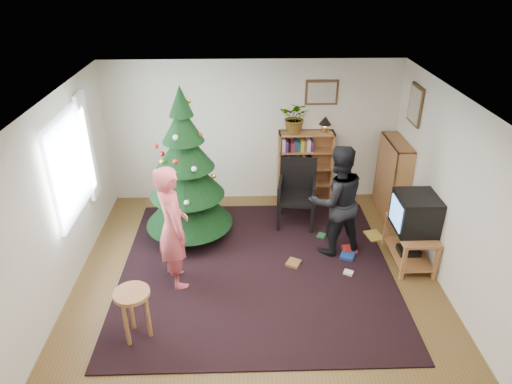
{
  "coord_description": "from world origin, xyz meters",
  "views": [
    {
      "loc": [
        -0.16,
        -4.94,
        4.04
      ],
      "look_at": [
        0.0,
        0.59,
        1.1
      ],
      "focal_mm": 32.0,
      "sensor_mm": 36.0,
      "label": 1
    }
  ],
  "objects_px": {
    "person_by_chair": "(336,201)",
    "christmas_tree": "(187,179)",
    "picture_right": "(416,105)",
    "table_lamp": "(325,122)",
    "picture_back": "(322,92)",
    "armchair": "(296,189)",
    "crt_tv": "(416,213)",
    "person_standing": "(173,228)",
    "bookshelf_back": "(305,166)",
    "tv_stand": "(410,242)",
    "potted_plant": "(296,117)",
    "bookshelf_right": "(393,177)",
    "stool": "(133,303)"
  },
  "relations": [
    {
      "from": "person_by_chair",
      "to": "christmas_tree",
      "type": "bearing_deg",
      "value": -24.74
    },
    {
      "from": "picture_right",
      "to": "table_lamp",
      "type": "xyz_separation_m",
      "value": [
        -1.26,
        0.59,
        -0.46
      ]
    },
    {
      "from": "picture_back",
      "to": "armchair",
      "type": "bearing_deg",
      "value": -118.78
    },
    {
      "from": "crt_tv",
      "to": "person_standing",
      "type": "relative_size",
      "value": 0.35
    },
    {
      "from": "bookshelf_back",
      "to": "armchair",
      "type": "distance_m",
      "value": 0.74
    },
    {
      "from": "picture_right",
      "to": "table_lamp",
      "type": "height_order",
      "value": "picture_right"
    },
    {
      "from": "christmas_tree",
      "to": "person_standing",
      "type": "height_order",
      "value": "christmas_tree"
    },
    {
      "from": "christmas_tree",
      "to": "armchair",
      "type": "relative_size",
      "value": 2.24
    },
    {
      "from": "bookshelf_back",
      "to": "tv_stand",
      "type": "distance_m",
      "value": 2.32
    },
    {
      "from": "picture_right",
      "to": "christmas_tree",
      "type": "distance_m",
      "value": 3.66
    },
    {
      "from": "picture_right",
      "to": "person_by_chair",
      "type": "height_order",
      "value": "picture_right"
    },
    {
      "from": "tv_stand",
      "to": "person_standing",
      "type": "distance_m",
      "value": 3.38
    },
    {
      "from": "picture_back",
      "to": "bookshelf_back",
      "type": "distance_m",
      "value": 1.31
    },
    {
      "from": "tv_stand",
      "to": "potted_plant",
      "type": "bearing_deg",
      "value": 128.4
    },
    {
      "from": "picture_right",
      "to": "potted_plant",
      "type": "height_order",
      "value": "picture_right"
    },
    {
      "from": "bookshelf_right",
      "to": "potted_plant",
      "type": "relative_size",
      "value": 2.38
    },
    {
      "from": "christmas_tree",
      "to": "stool",
      "type": "relative_size",
      "value": 3.58
    },
    {
      "from": "potted_plant",
      "to": "table_lamp",
      "type": "distance_m",
      "value": 0.51
    },
    {
      "from": "picture_back",
      "to": "crt_tv",
      "type": "xyz_separation_m",
      "value": [
        1.07,
        -2.03,
        -1.14
      ]
    },
    {
      "from": "stool",
      "to": "person_standing",
      "type": "relative_size",
      "value": 0.39
    },
    {
      "from": "bookshelf_back",
      "to": "person_by_chair",
      "type": "xyz_separation_m",
      "value": [
        0.24,
        -1.6,
        0.19
      ]
    },
    {
      "from": "armchair",
      "to": "tv_stand",
      "type": "bearing_deg",
      "value": -28.81
    },
    {
      "from": "picture_right",
      "to": "stool",
      "type": "height_order",
      "value": "picture_right"
    },
    {
      "from": "table_lamp",
      "to": "tv_stand",
      "type": "bearing_deg",
      "value": -62.14
    },
    {
      "from": "tv_stand",
      "to": "person_standing",
      "type": "bearing_deg",
      "value": -173.57
    },
    {
      "from": "bookshelf_back",
      "to": "tv_stand",
      "type": "height_order",
      "value": "bookshelf_back"
    },
    {
      "from": "christmas_tree",
      "to": "person_by_chair",
      "type": "distance_m",
      "value": 2.23
    },
    {
      "from": "picture_right",
      "to": "potted_plant",
      "type": "bearing_deg",
      "value": 161.43
    },
    {
      "from": "picture_back",
      "to": "stool",
      "type": "xyz_separation_m",
      "value": [
        -2.58,
        -3.42,
        -1.42
      ]
    },
    {
      "from": "person_standing",
      "to": "potted_plant",
      "type": "relative_size",
      "value": 3.19
    },
    {
      "from": "picture_back",
      "to": "christmas_tree",
      "type": "relative_size",
      "value": 0.23
    },
    {
      "from": "picture_back",
      "to": "stool",
      "type": "height_order",
      "value": "picture_back"
    },
    {
      "from": "crt_tv",
      "to": "picture_back",
      "type": "bearing_deg",
      "value": 117.75
    },
    {
      "from": "bookshelf_back",
      "to": "person_by_chair",
      "type": "height_order",
      "value": "person_by_chair"
    },
    {
      "from": "christmas_tree",
      "to": "stool",
      "type": "bearing_deg",
      "value": -100.95
    },
    {
      "from": "armchair",
      "to": "table_lamp",
      "type": "bearing_deg",
      "value": 62.08
    },
    {
      "from": "crt_tv",
      "to": "tv_stand",
      "type": "bearing_deg",
      "value": 0.0
    },
    {
      "from": "christmas_tree",
      "to": "bookshelf_right",
      "type": "relative_size",
      "value": 1.87
    },
    {
      "from": "person_by_chair",
      "to": "potted_plant",
      "type": "height_order",
      "value": "potted_plant"
    },
    {
      "from": "picture_right",
      "to": "crt_tv",
      "type": "xyz_separation_m",
      "value": [
        -0.26,
        -1.3,
        -1.14
      ]
    },
    {
      "from": "picture_right",
      "to": "armchair",
      "type": "distance_m",
      "value": 2.25
    },
    {
      "from": "christmas_tree",
      "to": "table_lamp",
      "type": "xyz_separation_m",
      "value": [
        2.24,
        1.15,
        0.48
      ]
    },
    {
      "from": "bookshelf_right",
      "to": "tv_stand",
      "type": "xyz_separation_m",
      "value": [
        -0.12,
        -1.42,
        -0.34
      ]
    },
    {
      "from": "crt_tv",
      "to": "bookshelf_right",
      "type": "bearing_deg",
      "value": 85.07
    },
    {
      "from": "bookshelf_right",
      "to": "potted_plant",
      "type": "bearing_deg",
      "value": 73.88
    },
    {
      "from": "picture_right",
      "to": "tv_stand",
      "type": "relative_size",
      "value": 0.65
    },
    {
      "from": "picture_right",
      "to": "crt_tv",
      "type": "distance_m",
      "value": 1.75
    },
    {
      "from": "bookshelf_back",
      "to": "picture_back",
      "type": "bearing_deg",
      "value": 30.33
    },
    {
      "from": "tv_stand",
      "to": "christmas_tree",
      "type": "bearing_deg",
      "value": 167.02
    },
    {
      "from": "person_standing",
      "to": "table_lamp",
      "type": "xyz_separation_m",
      "value": [
        2.31,
        2.27,
        0.62
      ]
    }
  ]
}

